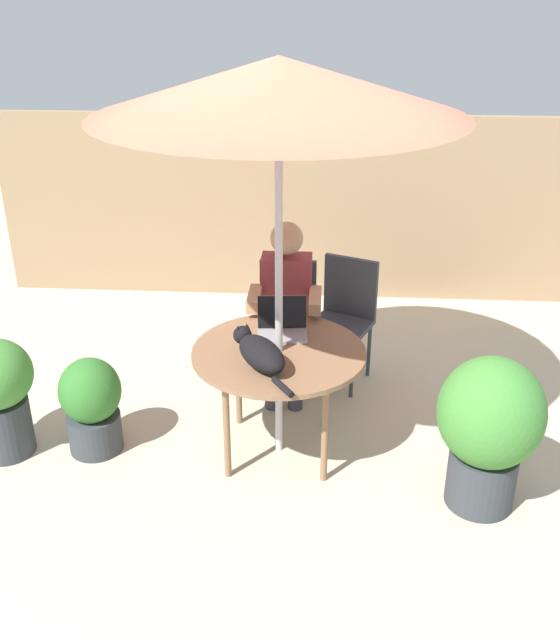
{
  "coord_description": "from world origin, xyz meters",
  "views": [
    {
      "loc": [
        0.25,
        -3.72,
        2.7
      ],
      "look_at": [
        0.0,
        0.1,
        0.86
      ],
      "focal_mm": 40.28,
      "sensor_mm": 36.0,
      "label": 1
    }
  ],
  "objects_px": {
    "potted_plant_by_chair": "(489,425)",
    "cat": "(259,352)",
    "patio_table": "(279,359)",
    "person_seated": "(286,301)",
    "potted_plant_corner": "(92,404)",
    "chair_empty": "(345,310)",
    "patio_umbrella": "(279,87)",
    "laptop": "(282,323)",
    "chair_occupied": "(287,314)"
  },
  "relations": [
    {
      "from": "patio_umbrella",
      "to": "potted_plant_corner",
      "type": "height_order",
      "value": "patio_umbrella"
    },
    {
      "from": "patio_table",
      "to": "potted_plant_by_chair",
      "type": "bearing_deg",
      "value": -20.0
    },
    {
      "from": "laptop",
      "to": "cat",
      "type": "xyz_separation_m",
      "value": [
        -0.1,
        -0.43,
        0.02
      ]
    },
    {
      "from": "patio_table",
      "to": "laptop",
      "type": "relative_size",
      "value": 3.2
    },
    {
      "from": "cat",
      "to": "laptop",
      "type": "bearing_deg",
      "value": 76.69
    },
    {
      "from": "patio_umbrella",
      "to": "chair_empty",
      "type": "bearing_deg",
      "value": 66.94
    },
    {
      "from": "cat",
      "to": "potted_plant_corner",
      "type": "relative_size",
      "value": 0.91
    },
    {
      "from": "chair_empty",
      "to": "potted_plant_by_chair",
      "type": "xyz_separation_m",
      "value": [
        0.75,
        -1.38,
        -0.02
      ]
    },
    {
      "from": "potted_plant_corner",
      "to": "chair_empty",
      "type": "bearing_deg",
      "value": 33.3
    },
    {
      "from": "patio_table",
      "to": "chair_empty",
      "type": "relative_size",
      "value": 1.14
    },
    {
      "from": "patio_table",
      "to": "patio_umbrella",
      "type": "bearing_deg",
      "value": 0.0
    },
    {
      "from": "patio_table",
      "to": "chair_occupied",
      "type": "distance_m",
      "value": 0.88
    },
    {
      "from": "chair_empty",
      "to": "potted_plant_corner",
      "type": "distance_m",
      "value": 1.88
    },
    {
      "from": "patio_table",
      "to": "patio_umbrella",
      "type": "relative_size",
      "value": 0.44
    },
    {
      "from": "person_seated",
      "to": "cat",
      "type": "xyz_separation_m",
      "value": [
        -0.1,
        -0.9,
        0.09
      ]
    },
    {
      "from": "patio_umbrella",
      "to": "potted_plant_corner",
      "type": "bearing_deg",
      "value": -176.86
    },
    {
      "from": "patio_table",
      "to": "cat",
      "type": "xyz_separation_m",
      "value": [
        -0.1,
        -0.19,
        0.14
      ]
    },
    {
      "from": "patio_table",
      "to": "cat",
      "type": "bearing_deg",
      "value": -117.17
    },
    {
      "from": "patio_table",
      "to": "laptop",
      "type": "height_order",
      "value": "laptop"
    },
    {
      "from": "cat",
      "to": "potted_plant_corner",
      "type": "height_order",
      "value": "cat"
    },
    {
      "from": "person_seated",
      "to": "cat",
      "type": "bearing_deg",
      "value": -96.15
    },
    {
      "from": "patio_umbrella",
      "to": "person_seated",
      "type": "height_order",
      "value": "patio_umbrella"
    },
    {
      "from": "cat",
      "to": "chair_occupied",
      "type": "bearing_deg",
      "value": 84.77
    },
    {
      "from": "patio_umbrella",
      "to": "potted_plant_by_chair",
      "type": "relative_size",
      "value": 2.59
    },
    {
      "from": "patio_umbrella",
      "to": "potted_plant_corner",
      "type": "distance_m",
      "value": 2.2
    },
    {
      "from": "chair_occupied",
      "to": "chair_empty",
      "type": "height_order",
      "value": "same"
    },
    {
      "from": "patio_umbrella",
      "to": "chair_occupied",
      "type": "relative_size",
      "value": 2.6
    },
    {
      "from": "potted_plant_corner",
      "to": "patio_umbrella",
      "type": "bearing_deg",
      "value": 3.14
    },
    {
      "from": "patio_umbrella",
      "to": "person_seated",
      "type": "bearing_deg",
      "value": 90.0
    },
    {
      "from": "chair_empty",
      "to": "potted_plant_corner",
      "type": "height_order",
      "value": "chair_empty"
    },
    {
      "from": "cat",
      "to": "potted_plant_by_chair",
      "type": "height_order",
      "value": "potted_plant_by_chair"
    },
    {
      "from": "chair_empty",
      "to": "person_seated",
      "type": "height_order",
      "value": "person_seated"
    },
    {
      "from": "chair_occupied",
      "to": "potted_plant_corner",
      "type": "height_order",
      "value": "chair_occupied"
    },
    {
      "from": "person_seated",
      "to": "patio_table",
      "type": "bearing_deg",
      "value": -90.0
    },
    {
      "from": "patio_umbrella",
      "to": "person_seated",
      "type": "xyz_separation_m",
      "value": [
        0.0,
        0.71,
        -1.49
      ]
    },
    {
      "from": "laptop",
      "to": "cat",
      "type": "distance_m",
      "value": 0.44
    },
    {
      "from": "patio_table",
      "to": "cat",
      "type": "height_order",
      "value": "cat"
    },
    {
      "from": "chair_empty",
      "to": "cat",
      "type": "bearing_deg",
      "value": -113.76
    },
    {
      "from": "patio_table",
      "to": "chair_empty",
      "type": "xyz_separation_m",
      "value": [
        0.41,
        0.96,
        -0.12
      ]
    },
    {
      "from": "chair_empty",
      "to": "potted_plant_by_chair",
      "type": "height_order",
      "value": "potted_plant_by_chair"
    },
    {
      "from": "patio_table",
      "to": "potted_plant_corner",
      "type": "distance_m",
      "value": 1.2
    },
    {
      "from": "patio_table",
      "to": "chair_empty",
      "type": "distance_m",
      "value": 1.05
    },
    {
      "from": "potted_plant_by_chair",
      "to": "cat",
      "type": "bearing_deg",
      "value": 169.47
    },
    {
      "from": "chair_empty",
      "to": "person_seated",
      "type": "bearing_deg",
      "value": -148.7
    },
    {
      "from": "person_seated",
      "to": "potted_plant_by_chair",
      "type": "bearing_deg",
      "value": -44.3
    },
    {
      "from": "potted_plant_by_chair",
      "to": "person_seated",
      "type": "bearing_deg",
      "value": 135.7
    },
    {
      "from": "person_seated",
      "to": "potted_plant_by_chair",
      "type": "relative_size",
      "value": 1.37
    },
    {
      "from": "cat",
      "to": "potted_plant_corner",
      "type": "bearing_deg",
      "value": 173.18
    },
    {
      "from": "chair_occupied",
      "to": "potted_plant_by_chair",
      "type": "xyz_separation_m",
      "value": [
        1.16,
        -1.29,
        -0.02
      ]
    },
    {
      "from": "patio_umbrella",
      "to": "laptop",
      "type": "bearing_deg",
      "value": 89.03
    }
  ]
}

